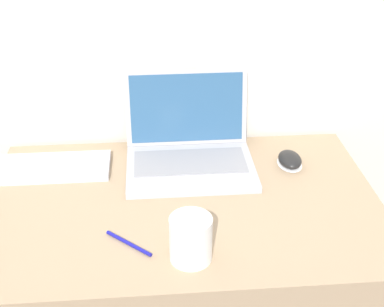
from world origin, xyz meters
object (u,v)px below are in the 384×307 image
laptop (189,147)px  pen (129,243)px  drink_cup (189,238)px  external_keyboard (43,168)px  computer_mouse (290,160)px

laptop → pen: 0.41m
drink_cup → external_keyboard: 0.58m
computer_mouse → external_keyboard: (-0.73, 0.02, -0.01)m
computer_mouse → pen: computer_mouse is taller
computer_mouse → external_keyboard: computer_mouse is taller
drink_cup → computer_mouse: (0.33, 0.39, -0.04)m
laptop → external_keyboard: (-0.43, -0.01, -0.04)m
laptop → computer_mouse: 0.30m
external_keyboard → pen: size_ratio=3.51×
pen → drink_cup: bearing=-22.6°
computer_mouse → pen: 0.58m
drink_cup → computer_mouse: size_ratio=1.05×
laptop → external_keyboard: laptop is taller
pen → computer_mouse: bearing=35.2°
laptop → drink_cup: (-0.03, -0.43, 0.00)m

